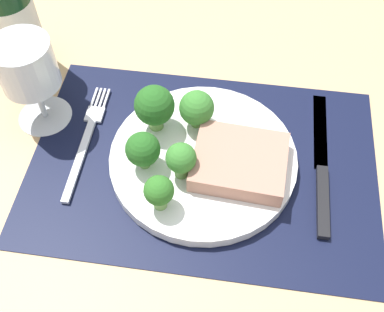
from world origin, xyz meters
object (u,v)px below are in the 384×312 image
object	(u,v)px
plate	(203,159)
wine_glass	(27,70)
knife	(322,171)
wine_bottle	(9,12)
fork	(86,139)
steak	(239,162)

from	to	relation	value
plate	wine_glass	xyz separation A→B (cm)	(-22.94, 4.89, 8.00)
knife	wine_glass	world-z (taller)	wine_glass
wine_bottle	plate	bearing A→B (deg)	-26.56
fork	wine_bottle	world-z (taller)	wine_bottle
wine_bottle	wine_glass	size ratio (longest dim) A/B	2.25
plate	wine_glass	bearing A→B (deg)	167.98
plate	wine_glass	world-z (taller)	wine_glass
knife	wine_bottle	bearing A→B (deg)	164.14
plate	steak	size ratio (longest dim) A/B	2.12
knife	wine_bottle	world-z (taller)	wine_bottle
steak	knife	bearing A→B (deg)	9.33
steak	fork	distance (cm)	20.98
steak	wine_glass	distance (cm)	28.86
steak	fork	bearing A→B (deg)	172.72
plate	steak	bearing A→B (deg)	-14.72
fork	wine_glass	bearing A→B (deg)	154.56
knife	wine_bottle	size ratio (longest dim) A/B	0.78
wine_glass	fork	bearing A→B (deg)	-26.57
wine_glass	wine_bottle	bearing A→B (deg)	120.92
fork	wine_glass	world-z (taller)	wine_glass
plate	wine_bottle	world-z (taller)	wine_bottle
steak	plate	bearing A→B (deg)	165.28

